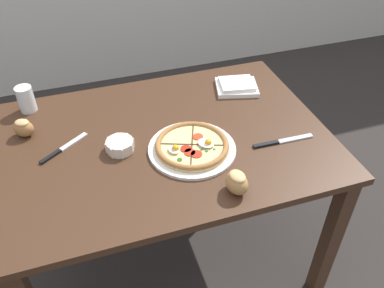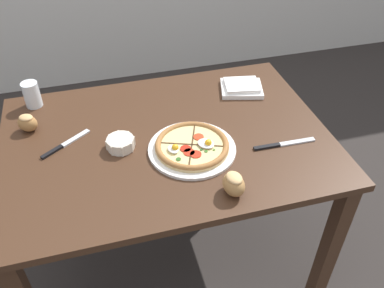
% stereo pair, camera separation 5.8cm
% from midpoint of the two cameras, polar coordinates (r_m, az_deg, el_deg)
% --- Properties ---
extents(ground_plane, '(12.00, 12.00, 0.00)m').
position_cam_midpoint_polar(ground_plane, '(2.12, -3.72, -14.86)').
color(ground_plane, '#2D2826').
extents(dining_table, '(1.26, 0.89, 0.74)m').
position_cam_midpoint_polar(dining_table, '(1.65, -4.65, -1.85)').
color(dining_table, '#422819').
rests_on(dining_table, ground_plane).
extents(pizza, '(0.33, 0.33, 0.06)m').
position_cam_midpoint_polar(pizza, '(1.50, -1.09, -0.37)').
color(pizza, white).
rests_on(pizza, dining_table).
extents(ramekin_bowl, '(0.11, 0.11, 0.04)m').
position_cam_midpoint_polar(ramekin_bowl, '(1.53, -11.15, -0.19)').
color(ramekin_bowl, silver).
rests_on(ramekin_bowl, dining_table).
extents(napkin_folded, '(0.22, 0.20, 0.04)m').
position_cam_midpoint_polar(napkin_folded, '(1.86, 5.40, 8.09)').
color(napkin_folded, white).
rests_on(napkin_folded, dining_table).
extents(bread_piece_near, '(0.09, 0.10, 0.08)m').
position_cam_midpoint_polar(bread_piece_near, '(1.34, 5.08, -5.38)').
color(bread_piece_near, '#B27F47').
rests_on(bread_piece_near, dining_table).
extents(bread_piece_mid, '(0.10, 0.09, 0.07)m').
position_cam_midpoint_polar(bread_piece_mid, '(1.70, -23.49, 2.10)').
color(bread_piece_mid, '#A3703D').
rests_on(bread_piece_mid, dining_table).
extents(knife_main, '(0.19, 0.14, 0.01)m').
position_cam_midpoint_polar(knife_main, '(1.60, -18.58, -0.58)').
color(knife_main, silver).
rests_on(knife_main, dining_table).
extents(knife_spare, '(0.25, 0.02, 0.01)m').
position_cam_midpoint_polar(knife_spare, '(1.58, 11.55, 0.39)').
color(knife_spare, silver).
rests_on(knife_spare, dining_table).
extents(water_glass, '(0.07, 0.07, 0.11)m').
position_cam_midpoint_polar(water_glass, '(1.84, -23.07, 5.65)').
color(water_glass, white).
rests_on(water_glass, dining_table).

